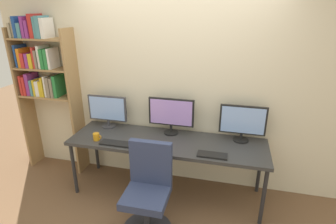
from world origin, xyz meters
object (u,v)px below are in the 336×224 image
(desk, at_px, (167,144))
(monitor_right, at_px, (243,122))
(keyboard_right, at_px, (212,155))
(monitor_center, at_px, (171,114))
(keyboard_left, at_px, (116,143))
(bookshelf, at_px, (42,73))
(monitor_left, at_px, (108,110))
(office_chair, at_px, (148,198))
(coffee_mug, at_px, (96,137))
(computer_mouse, at_px, (137,144))

(desk, xyz_separation_m, monitor_right, (0.86, 0.21, 0.29))
(desk, distance_m, keyboard_right, 0.61)
(monitor_center, xyz_separation_m, keyboard_left, (-0.56, -0.44, -0.25))
(keyboard_right, bearing_deg, keyboard_left, 180.00)
(keyboard_left, height_order, keyboard_right, same)
(bookshelf, relative_size, monitor_left, 4.12)
(desk, bearing_deg, keyboard_right, -22.33)
(monitor_right, relative_size, keyboard_left, 1.44)
(desk, relative_size, bookshelf, 1.09)
(office_chair, distance_m, coffee_mug, 1.00)
(monitor_left, distance_m, keyboard_right, 1.50)
(monitor_right, distance_m, computer_mouse, 1.26)
(monitor_center, relative_size, computer_mouse, 5.94)
(monitor_right, bearing_deg, keyboard_right, -124.06)
(bookshelf, distance_m, monitor_left, 1.02)
(bookshelf, height_order, keyboard_left, bookshelf)
(keyboard_left, bearing_deg, bookshelf, 159.32)
(monitor_left, height_order, keyboard_left, monitor_left)
(coffee_mug, bearing_deg, keyboard_left, -8.67)
(monitor_right, bearing_deg, monitor_center, 180.00)
(computer_mouse, bearing_deg, monitor_right, 18.97)
(desk, distance_m, keyboard_left, 0.61)
(monitor_center, bearing_deg, computer_mouse, -127.88)
(bookshelf, relative_size, coffee_mug, 20.41)
(office_chair, height_order, coffee_mug, office_chair)
(keyboard_left, bearing_deg, monitor_center, 38.30)
(keyboard_left, distance_m, keyboard_right, 1.12)
(office_chair, bearing_deg, desk, 86.78)
(monitor_left, distance_m, computer_mouse, 0.71)
(desk, xyz_separation_m, monitor_left, (-0.86, 0.21, 0.28))
(office_chair, distance_m, monitor_right, 1.38)
(bookshelf, distance_m, office_chair, 2.20)
(keyboard_right, bearing_deg, office_chair, -144.28)
(computer_mouse, height_order, coffee_mug, coffee_mug)
(desk, height_order, keyboard_right, keyboard_right)
(monitor_center, relative_size, monitor_right, 1.06)
(monitor_left, bearing_deg, bookshelf, 178.97)
(keyboard_right, bearing_deg, computer_mouse, 177.42)
(monitor_left, relative_size, monitor_right, 0.98)
(keyboard_left, bearing_deg, coffee_mug, 171.33)
(desk, xyz_separation_m, keyboard_left, (-0.56, -0.23, 0.06))
(monitor_left, height_order, monitor_center, monitor_center)
(desk, height_order, monitor_center, monitor_center)
(monitor_right, bearing_deg, computer_mouse, -161.03)
(monitor_center, height_order, monitor_right, monitor_center)
(monitor_center, distance_m, coffee_mug, 0.94)
(monitor_center, height_order, coffee_mug, monitor_center)
(bookshelf, relative_size, keyboard_left, 5.83)
(coffee_mug, bearing_deg, monitor_right, 13.41)
(keyboard_right, bearing_deg, monitor_center, 141.70)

